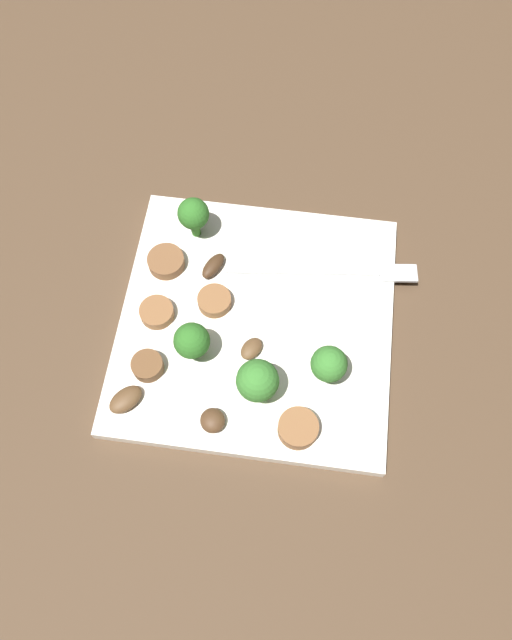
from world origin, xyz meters
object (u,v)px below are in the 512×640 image
(broccoli_floret_0, at_px, (192,341))
(broccoli_floret_3, at_px, (193,214))
(fork, at_px, (336,272))
(mushroom_3, at_px, (213,420))
(sausage_slice_2, at_px, (214,301))
(sausage_slice_4, at_px, (157,312))
(mushroom_2, at_px, (249,348))
(plate, at_px, (256,323))
(sausage_slice_3, at_px, (148,366))
(sausage_slice_0, at_px, (298,428))
(mushroom_0, at_px, (213,266))
(broccoli_floret_1, at_px, (258,381))
(mushroom_1, at_px, (126,399))
(broccoli_floret_2, at_px, (329,365))
(sausage_slice_1, at_px, (166,262))

(broccoli_floret_0, bearing_deg, broccoli_floret_3, 99.37)
(fork, bearing_deg, mushroom_3, -126.80)
(fork, distance_m, sausage_slice_2, 0.12)
(broccoli_floret_0, xyz_separation_m, sausage_slice_4, (-0.04, 0.03, -0.02))
(sausage_slice_2, relative_size, mushroom_2, 1.33)
(plate, xyz_separation_m, broccoli_floret_3, (-0.07, 0.08, 0.04))
(broccoli_floret_0, distance_m, sausage_slice_3, 0.05)
(sausage_slice_0, relative_size, sausage_slice_3, 1.23)
(sausage_slice_2, bearing_deg, mushroom_0, 101.07)
(broccoli_floret_1, height_order, mushroom_0, broccoli_floret_1)
(broccoli_floret_0, bearing_deg, fork, 39.77)
(sausage_slice_0, xyz_separation_m, sausage_slice_4, (-0.14, 0.09, -0.00))
(mushroom_1, xyz_separation_m, mushroom_2, (0.10, 0.06, -0.00))
(broccoli_floret_0, height_order, broccoli_floret_1, broccoli_floret_1)
(broccoli_floret_0, height_order, mushroom_2, broccoli_floret_0)
(plate, bearing_deg, fork, 40.57)
(broccoli_floret_2, distance_m, sausage_slice_4, 0.16)
(sausage_slice_2, xyz_separation_m, sausage_slice_4, (-0.05, -0.02, -0.00))
(sausage_slice_2, distance_m, mushroom_2, 0.06)
(broccoli_floret_2, height_order, mushroom_3, broccoli_floret_2)
(fork, height_order, sausage_slice_3, sausage_slice_3)
(broccoli_floret_2, xyz_separation_m, sausage_slice_3, (-0.15, -0.01, -0.02))
(sausage_slice_0, distance_m, mushroom_3, 0.07)
(sausage_slice_0, bearing_deg, mushroom_2, 127.29)
(broccoli_floret_0, xyz_separation_m, sausage_slice_2, (0.01, 0.05, -0.02))
(sausage_slice_0, height_order, mushroom_3, sausage_slice_0)
(sausage_slice_2, distance_m, sausage_slice_3, 0.08)
(sausage_slice_0, distance_m, sausage_slice_2, 0.14)
(broccoli_floret_2, relative_size, mushroom_1, 1.51)
(broccoli_floret_1, bearing_deg, broccoli_floret_3, 117.74)
(fork, relative_size, mushroom_3, 8.26)
(broccoli_floret_2, relative_size, sausage_slice_0, 1.38)
(plate, distance_m, sausage_slice_4, 0.09)
(sausage_slice_4, distance_m, mushroom_3, 0.11)
(fork, xyz_separation_m, sausage_slice_1, (-0.16, -0.01, 0.00))
(plate, relative_size, sausage_slice_4, 7.96)
(broccoli_floret_1, bearing_deg, sausage_slice_2, 122.29)
(fork, distance_m, sausage_slice_1, 0.16)
(sausage_slice_1, bearing_deg, fork, 4.47)
(sausage_slice_3, xyz_separation_m, mushroom_2, (0.08, 0.03, -0.00))
(broccoli_floret_0, height_order, mushroom_1, broccoli_floret_0)
(mushroom_3, bearing_deg, plate, 76.85)
(sausage_slice_2, bearing_deg, sausage_slice_3, -123.94)
(fork, distance_m, broccoli_floret_1, 0.14)
(sausage_slice_3, distance_m, mushroom_1, 0.03)
(mushroom_0, bearing_deg, plate, -45.35)
(broccoli_floret_0, xyz_separation_m, mushroom_0, (0.00, 0.09, -0.02))
(sausage_slice_1, bearing_deg, mushroom_0, 1.88)
(broccoli_floret_2, distance_m, sausage_slice_2, 0.12)
(sausage_slice_3, distance_m, mushroom_2, 0.09)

